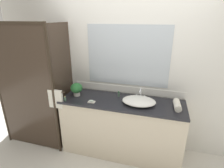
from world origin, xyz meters
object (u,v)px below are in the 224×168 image
object	(u,v)px
amenity_bottle_conditioner	(65,98)
soap_dish	(92,101)
faucet	(140,95)
amenity_bottle_lotion	(119,94)
sink_basin	(139,101)
rolled_towel_near_edge	(177,105)
potted_plant	(77,89)

from	to	relation	value
amenity_bottle_conditioner	soap_dish	bearing A→B (deg)	7.92
faucet	amenity_bottle_lotion	size ratio (longest dim) A/B	2.07
soap_dish	amenity_bottle_conditioner	distance (m)	0.40
amenity_bottle_conditioner	amenity_bottle_lotion	distance (m)	0.80
sink_basin	amenity_bottle_conditioner	bearing A→B (deg)	-169.02
faucet	amenity_bottle_lotion	world-z (taller)	faucet
soap_dish	rolled_towel_near_edge	world-z (taller)	rolled_towel_near_edge
amenity_bottle_lotion	sink_basin	bearing A→B (deg)	-26.06
rolled_towel_near_edge	amenity_bottle_conditioner	bearing A→B (deg)	-172.32
amenity_bottle_lotion	soap_dish	bearing A→B (deg)	-136.04
faucet	soap_dish	distance (m)	0.73
faucet	amenity_bottle_conditioner	xyz separation A→B (m)	(-1.05, -0.36, -0.02)
sink_basin	potted_plant	world-z (taller)	potted_plant
faucet	amenity_bottle_lotion	distance (m)	0.33
sink_basin	soap_dish	xyz separation A→B (m)	(-0.66, -0.15, -0.03)
sink_basin	amenity_bottle_conditioner	size ratio (longest dim) A/B	6.57
sink_basin	faucet	distance (m)	0.16
soap_dish	rolled_towel_near_edge	bearing A→B (deg)	7.61
soap_dish	amenity_bottle_lotion	world-z (taller)	amenity_bottle_lotion
sink_basin	faucet	bearing A→B (deg)	90.00
sink_basin	amenity_bottle_lotion	bearing A→B (deg)	153.94
sink_basin	rolled_towel_near_edge	xyz separation A→B (m)	(0.51, 0.01, 0.01)
sink_basin	rolled_towel_near_edge	world-z (taller)	rolled_towel_near_edge
faucet	soap_dish	xyz separation A→B (m)	(-0.66, -0.31, -0.04)
faucet	rolled_towel_near_edge	xyz separation A→B (m)	(0.51, -0.15, -0.01)
soap_dish	faucet	bearing A→B (deg)	25.25
potted_plant	amenity_bottle_lotion	xyz separation A→B (m)	(0.63, 0.15, -0.08)
soap_dish	rolled_towel_near_edge	size ratio (longest dim) A/B	0.39
soap_dish	amenity_bottle_lotion	distance (m)	0.45
potted_plant	soap_dish	distance (m)	0.36
potted_plant	rolled_towel_near_edge	world-z (taller)	potted_plant
sink_basin	amenity_bottle_lotion	distance (m)	0.37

